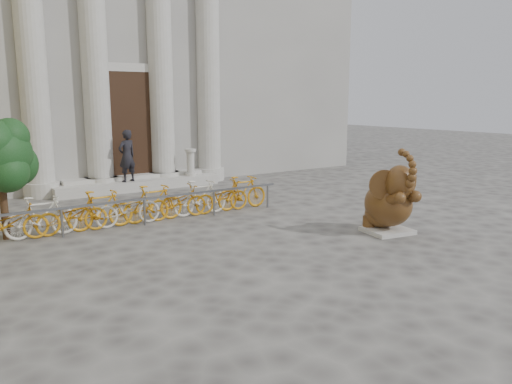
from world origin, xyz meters
TOP-DOWN VIEW (x-y plane):
  - ground at (0.00, 0.00)m, footprint 80.00×80.00m
  - classical_building at (0.00, 14.93)m, footprint 22.00×10.70m
  - entrance_steps at (0.00, 9.40)m, footprint 6.00×1.20m
  - elephant_statue at (2.87, 0.15)m, footprint 1.38×1.62m
  - bike_rack at (-1.80, 4.45)m, footprint 8.21×0.53m
  - tree at (-4.94, 4.76)m, footprint 1.62×1.48m
  - pedestrian at (-0.47, 9.09)m, footprint 0.77×0.61m
  - balustrade_post at (2.00, 9.10)m, footprint 0.42×0.42m

SIDE VIEW (x-z plane):
  - ground at x=0.00m, z-range 0.00..0.00m
  - entrance_steps at x=0.00m, z-range 0.00..0.36m
  - bike_rack at x=-1.80m, z-range 0.00..1.00m
  - elephant_statue at x=2.87m, z-range -0.29..1.81m
  - balustrade_post at x=2.00m, z-range 0.32..1.34m
  - pedestrian at x=-0.47m, z-range 0.36..2.19m
  - tree at x=-4.94m, z-range 0.56..3.37m
  - classical_building at x=0.00m, z-range -0.02..11.98m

